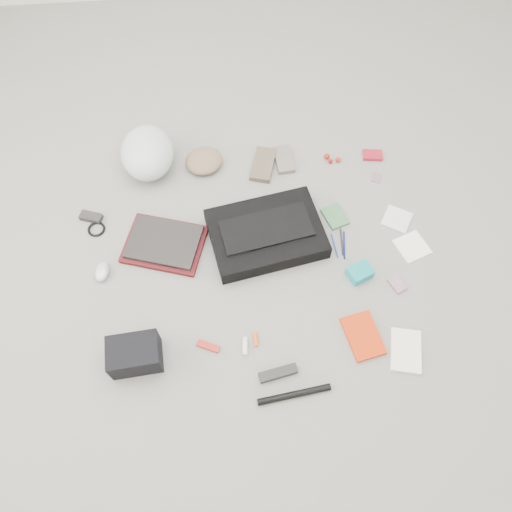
{
  "coord_description": "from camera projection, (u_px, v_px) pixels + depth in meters",
  "views": [
    {
      "loc": [
        -0.1,
        -1.08,
        2.04
      ],
      "look_at": [
        0.0,
        0.0,
        0.05
      ],
      "focal_mm": 35.0,
      "sensor_mm": 36.0,
      "label": 1
    }
  ],
  "objects": [
    {
      "name": "mouse",
      "position": [
        102.0,
        271.0,
        2.26
      ],
      "size": [
        0.08,
        0.11,
        0.04
      ],
      "primitive_type": "ellipsoid",
      "rotation": [
        0.0,
        0.0,
        -0.13
      ],
      "color": "#B1B1B1",
      "rests_on": "ground_plane"
    },
    {
      "name": "laptop",
      "position": [
        164.0,
        242.0,
        2.32
      ],
      "size": [
        0.38,
        0.32,
        0.02
      ],
      "primitive_type": "cube",
      "rotation": [
        0.0,
        0.0,
        -0.3
      ],
      "color": "black",
      "rests_on": "laptop_sleeve"
    },
    {
      "name": "napkin_bottom",
      "position": [
        412.0,
        247.0,
        2.34
      ],
      "size": [
        0.18,
        0.18,
        0.01
      ],
      "primitive_type": "cube",
      "rotation": [
        0.0,
        0.0,
        0.36
      ],
      "color": "white",
      "rests_on": "ground_plane"
    },
    {
      "name": "bike_pump",
      "position": [
        294.0,
        394.0,
        2.0
      ],
      "size": [
        0.3,
        0.06,
        0.03
      ],
      "primitive_type": "cylinder",
      "rotation": [
        0.0,
        1.57,
        0.12
      ],
      "color": "black",
      "rests_on": "ground_plane"
    },
    {
      "name": "camera_bag",
      "position": [
        135.0,
        354.0,
        2.03
      ],
      "size": [
        0.22,
        0.16,
        0.14
      ],
      "primitive_type": "cube",
      "rotation": [
        0.0,
        0.0,
        0.08
      ],
      "color": "black",
      "rests_on": "ground_plane"
    },
    {
      "name": "altoids_tin",
      "position": [
        373.0,
        155.0,
        2.6
      ],
      "size": [
        0.11,
        0.08,
        0.02
      ],
      "primitive_type": "cube",
      "rotation": [
        0.0,
        0.0,
        -0.14
      ],
      "color": "#AA192E",
      "rests_on": "ground_plane"
    },
    {
      "name": "messenger_bag",
      "position": [
        266.0,
        234.0,
        2.33
      ],
      "size": [
        0.57,
        0.45,
        0.09
      ],
      "primitive_type": "cube",
      "rotation": [
        0.0,
        0.0,
        0.19
      ],
      "color": "black",
      "rests_on": "ground_plane"
    },
    {
      "name": "lollipop_c",
      "position": [
        338.0,
        160.0,
        2.58
      ],
      "size": [
        0.03,
        0.03,
        0.03
      ],
      "primitive_type": "sphere",
      "rotation": [
        0.0,
        0.0,
        0.15
      ],
      "color": "red",
      "rests_on": "ground_plane"
    },
    {
      "name": "mitten_left",
      "position": [
        263.0,
        165.0,
        2.56
      ],
      "size": [
        0.16,
        0.23,
        0.03
      ],
      "primitive_type": "cube",
      "rotation": [
        0.0,
        0.0,
        -0.28
      ],
      "color": "brown",
      "rests_on": "ground_plane"
    },
    {
      "name": "laptop_sleeve",
      "position": [
        165.0,
        244.0,
        2.34
      ],
      "size": [
        0.42,
        0.36,
        0.02
      ],
      "primitive_type": "cube",
      "rotation": [
        0.0,
        0.0,
        -0.3
      ],
      "color": "#541216",
      "rests_on": "ground_plane"
    },
    {
      "name": "pen_blue",
      "position": [
        335.0,
        246.0,
        2.35
      ],
      "size": [
        0.02,
        0.13,
        0.01
      ],
      "primitive_type": "cylinder",
      "rotation": [
        1.57,
        0.0,
        0.07
      ],
      "color": "#213AA0",
      "rests_on": "ground_plane"
    },
    {
      "name": "beanie",
      "position": [
        204.0,
        161.0,
        2.55
      ],
      "size": [
        0.24,
        0.23,
        0.07
      ],
      "primitive_type": "ellipsoid",
      "rotation": [
        0.0,
        0.0,
        0.33
      ],
      "color": "#836852",
      "rests_on": "ground_plane"
    },
    {
      "name": "mitten_right",
      "position": [
        284.0,
        159.0,
        2.58
      ],
      "size": [
        0.1,
        0.18,
        0.03
      ],
      "primitive_type": "cube",
      "rotation": [
        0.0,
        0.0,
        0.08
      ],
      "color": "slate",
      "rests_on": "ground_plane"
    },
    {
      "name": "pen_navy",
      "position": [
        344.0,
        245.0,
        2.35
      ],
      "size": [
        0.03,
        0.15,
        0.01
      ],
      "primitive_type": "cylinder",
      "rotation": [
        1.57,
        0.0,
        -0.16
      ],
      "color": "navy",
      "rests_on": "ground_plane"
    },
    {
      "name": "ground_plane",
      "position": [
        256.0,
        261.0,
        2.31
      ],
      "size": [
        4.0,
        4.0,
        0.0
      ],
      "primitive_type": "plane",
      "color": "slate"
    },
    {
      "name": "cable_coil",
      "position": [
        96.0,
        229.0,
        2.39
      ],
      "size": [
        0.1,
        0.1,
        0.01
      ],
      "primitive_type": "torus",
      "rotation": [
        0.0,
        0.0,
        -0.2
      ],
      "color": "black",
      "rests_on": "ground_plane"
    },
    {
      "name": "card_deck",
      "position": [
        397.0,
        284.0,
        2.25
      ],
      "size": [
        0.08,
        0.09,
        0.01
      ],
      "primitive_type": "cube",
      "rotation": [
        0.0,
        0.0,
        0.43
      ],
      "color": "#A57690",
      "rests_on": "ground_plane"
    },
    {
      "name": "accordion_wallet",
      "position": [
        360.0,
        273.0,
        2.25
      ],
      "size": [
        0.13,
        0.12,
        0.05
      ],
      "primitive_type": "cube",
      "rotation": [
        0.0,
        0.0,
        0.4
      ],
      "color": "teal",
      "rests_on": "ground_plane"
    },
    {
      "name": "toiletry_tube_orange",
      "position": [
        256.0,
        339.0,
        2.12
      ],
      "size": [
        0.02,
        0.06,
        0.02
      ],
      "primitive_type": "cylinder",
      "rotation": [
        1.57,
        0.0,
        0.03
      ],
      "color": "#F05710",
      "rests_on": "ground_plane"
    },
    {
      "name": "stamp_sheet",
      "position": [
        377.0,
        178.0,
        2.54
      ],
      "size": [
        0.07,
        0.08,
        0.0
      ],
      "primitive_type": "cube",
      "rotation": [
        0.0,
        0.0,
        -0.41
      ],
      "color": "gray",
      "rests_on": "ground_plane"
    },
    {
      "name": "book_red",
      "position": [
        363.0,
        336.0,
        2.13
      ],
      "size": [
        0.17,
        0.22,
        0.02
      ],
      "primitive_type": "cube",
      "rotation": [
        0.0,
        0.0,
        0.21
      ],
      "color": "#EC3509",
      "rests_on": "ground_plane"
    },
    {
      "name": "lollipop_b",
      "position": [
        330.0,
        161.0,
        2.58
      ],
      "size": [
        0.03,
        0.03,
        0.02
      ],
      "primitive_type": "sphere",
      "rotation": [
        0.0,
        0.0,
        -0.18
      ],
      "color": "#A6000D",
      "rests_on": "ground_plane"
    },
    {
      "name": "napkin_top",
      "position": [
        397.0,
        219.0,
        2.42
      ],
      "size": [
        0.17,
        0.17,
        0.01
      ],
      "primitive_type": "cube",
      "rotation": [
        0.0,
        0.0,
        1.03
      ],
      "color": "silver",
      "rests_on": "ground_plane"
    },
    {
      "name": "book_white",
      "position": [
        406.0,
        351.0,
        2.1
      ],
      "size": [
        0.16,
        0.21,
        0.02
      ],
      "primitive_type": "cube",
      "rotation": [
        0.0,
        0.0,
        -0.23
      ],
      "color": "white",
      "rests_on": "ground_plane"
    },
    {
      "name": "u_lock",
      "position": [
        278.0,
        373.0,
        2.04
      ],
      "size": [
        0.16,
        0.07,
        0.03
      ],
      "primitive_type": "cube",
      "rotation": [
        0.0,
        0.0,
        0.19
      ],
      "color": "black",
      "rests_on": "ground_plane"
    },
    {
      "name": "pen_black",
      "position": [
        342.0,
        242.0,
        2.36
      ],
      "size": [
        0.02,
        0.15,
        0.01
      ],
      "primitive_type": "cylinder",
      "rotation": [
        1.57,
        0.0,
        -0.09
      ],
      "color": "black",
      "rests_on": "ground_plane"
    },
    {
      "name": "lollipop_a",
      "position": [
        327.0,
        156.0,
        2.59
      ],
      "size": [
        0.04,
        0.04,
        0.03
      ],
      "primitive_type": "sphere",
      "rotation": [
        0.0,
        0.0,
        0.35
      ],
      "color": "#A21A0C",
      "rests_on": "ground_plane"
    },
    {
      "name": "bike_helmet",
      "position": [
        147.0,
        153.0,
        2.49
      ],
      "size": [
        0.28,
        0.34,
        0.2
      ],
      "primitive_type": "ellipsoid",
      "rotation": [
        0.0,
        0.0,
        0.03
      ],
      "color": "silver",
      "rests_on": "ground_plane"
    },
    {
      "name": "multitool",
      "position": [
        208.0,
        346.0,
        2.11
      ],
      "size": [
        0.1,
        0.07,
        0.02
      ],
      "primitive_type": "cube",
      "rotation": [
        0.0,
        0.0,
        -0.43
      ],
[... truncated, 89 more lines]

